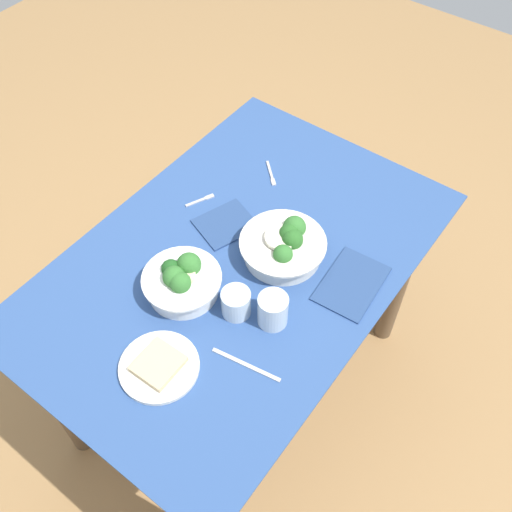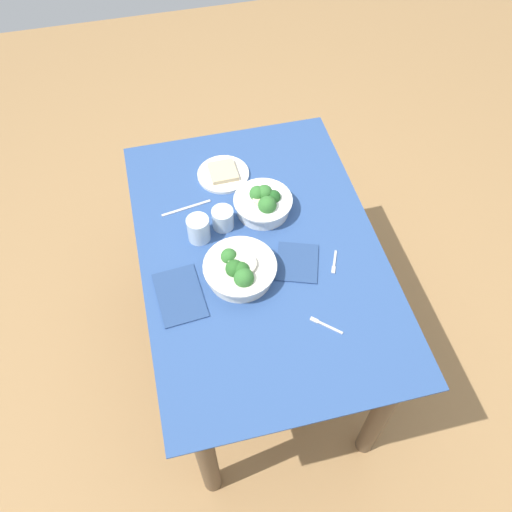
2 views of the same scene
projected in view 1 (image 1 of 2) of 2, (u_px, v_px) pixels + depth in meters
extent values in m
plane|color=#9E7547|center=(243.00, 383.00, 2.27)|extent=(6.00, 6.00, 0.00)
cube|color=#2D4C84|center=(238.00, 260.00, 1.66)|extent=(1.25, 0.84, 0.01)
cube|color=brown|center=(238.00, 264.00, 1.67)|extent=(1.22, 0.81, 0.02)
cylinder|color=brown|center=(258.00, 201.00, 2.36)|extent=(0.07, 0.07, 0.75)
cylinder|color=brown|center=(57.00, 397.00, 1.83)|extent=(0.07, 0.07, 0.75)
cylinder|color=brown|center=(400.00, 278.00, 2.12)|extent=(0.07, 0.07, 0.75)
cylinder|color=silver|center=(283.00, 249.00, 1.65)|extent=(0.22, 0.22, 0.05)
cylinder|color=silver|center=(283.00, 243.00, 1.62)|extent=(0.25, 0.25, 0.01)
sphere|color=#286023|center=(292.00, 240.00, 1.61)|extent=(0.06, 0.06, 0.06)
sphere|color=#33702D|center=(283.00, 254.00, 1.58)|extent=(0.05, 0.05, 0.05)
sphere|color=#33702D|center=(294.00, 227.00, 1.64)|extent=(0.07, 0.07, 0.07)
sphere|color=#33702D|center=(290.00, 227.00, 1.64)|extent=(0.04, 0.04, 0.04)
sphere|color=#286023|center=(289.00, 234.00, 1.62)|extent=(0.06, 0.06, 0.06)
cylinder|color=beige|center=(281.00, 237.00, 1.62)|extent=(0.09, 0.09, 0.01)
cylinder|color=white|center=(183.00, 285.00, 1.57)|extent=(0.19, 0.19, 0.05)
cylinder|color=white|center=(182.00, 278.00, 1.54)|extent=(0.21, 0.21, 0.01)
sphere|color=#1E511E|center=(171.00, 268.00, 1.55)|extent=(0.05, 0.05, 0.05)
sphere|color=#33702D|center=(180.00, 283.00, 1.52)|extent=(0.06, 0.06, 0.06)
sphere|color=#33702D|center=(189.00, 265.00, 1.55)|extent=(0.07, 0.07, 0.07)
sphere|color=#33702D|center=(190.00, 265.00, 1.56)|extent=(0.04, 0.04, 0.04)
sphere|color=#33702D|center=(174.00, 277.00, 1.53)|extent=(0.06, 0.06, 0.06)
cylinder|color=beige|center=(182.00, 275.00, 1.53)|extent=(0.07, 0.07, 0.01)
cylinder|color=silver|center=(159.00, 367.00, 1.44)|extent=(0.20, 0.20, 0.01)
cube|color=#CCB284|center=(158.00, 364.00, 1.43)|extent=(0.11, 0.10, 0.02)
cylinder|color=silver|center=(273.00, 310.00, 1.49)|extent=(0.08, 0.08, 0.10)
cylinder|color=silver|center=(236.00, 303.00, 1.52)|extent=(0.08, 0.08, 0.08)
cube|color=#B7B7BC|center=(270.00, 170.00, 1.88)|extent=(0.06, 0.07, 0.00)
cube|color=#B7B7BC|center=(273.00, 182.00, 1.85)|extent=(0.03, 0.03, 0.00)
cube|color=#B7B7BC|center=(196.00, 202.00, 1.79)|extent=(0.06, 0.04, 0.00)
cube|color=#B7B7BC|center=(210.00, 197.00, 1.81)|extent=(0.03, 0.02, 0.00)
cube|color=#B7B7BC|center=(246.00, 365.00, 1.45)|extent=(0.04, 0.19, 0.00)
cube|color=navy|center=(226.00, 224.00, 1.74)|extent=(0.20, 0.19, 0.01)
cube|color=navy|center=(351.00, 284.00, 1.60)|extent=(0.23, 0.16, 0.01)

